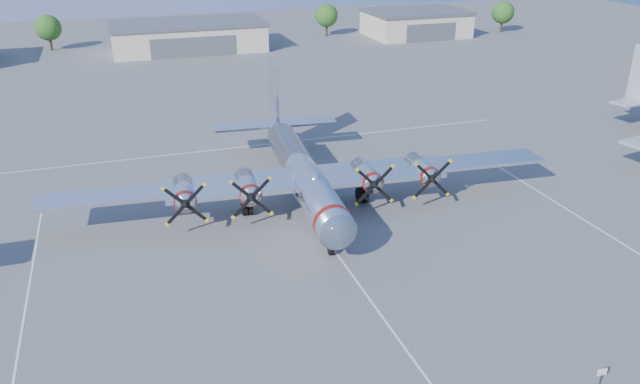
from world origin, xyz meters
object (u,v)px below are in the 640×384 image
object	(u,v)px
tree_far_east	(503,13)
main_bomber_b29	(301,199)
info_placard	(602,374)
hangar_center	(188,36)
tree_west	(48,28)
tree_east	(327,16)
hangar_east	(416,23)

from	to	relation	value
tree_far_east	main_bomber_b29	xyz separation A→B (m)	(-67.66, -70.52, -4.22)
info_placard	hangar_center	bearing A→B (deg)	97.61
tree_far_east	info_placard	distance (m)	115.69
main_bomber_b29	tree_west	bearing A→B (deg)	111.93
tree_west	tree_east	world-z (taller)	same
hangar_east	tree_west	distance (m)	73.46
hangar_east	main_bomber_b29	xyz separation A→B (m)	(-47.66, -72.48, -2.71)
hangar_east	tree_east	size ratio (longest dim) A/B	3.10
hangar_east	main_bomber_b29	bearing A→B (deg)	-123.33
tree_west	tree_far_east	distance (m)	93.54
tree_west	main_bomber_b29	bearing A→B (deg)	-72.53
hangar_center	tree_east	bearing A→B (deg)	11.38
main_bomber_b29	info_placard	bearing A→B (deg)	-69.18
hangar_center	info_placard	world-z (taller)	hangar_center
hangar_center	tree_far_east	xyz separation A→B (m)	(68.00, -1.96, 1.51)
tree_west	info_placard	xyz separation A→B (m)	(33.80, -109.33, -3.43)
hangar_center	main_bomber_b29	bearing A→B (deg)	-89.73
tree_west	info_placard	size ratio (longest dim) A/B	5.92
tree_east	info_placard	size ratio (longest dim) A/B	5.92
tree_far_east	info_placard	bearing A→B (deg)	-120.79
hangar_center	tree_east	world-z (taller)	tree_east
hangar_center	main_bomber_b29	world-z (taller)	hangar_center
hangar_center	hangar_east	world-z (taller)	same
info_placard	tree_east	bearing A→B (deg)	81.47
tree_far_east	main_bomber_b29	distance (m)	97.82
info_placard	hangar_east	bearing A→B (deg)	71.49
tree_west	tree_far_east	bearing A→B (deg)	-6.14
hangar_east	main_bomber_b29	distance (m)	86.79
tree_west	hangar_east	bearing A→B (deg)	-6.28
hangar_center	hangar_east	bearing A→B (deg)	0.00
hangar_east	tree_west	bearing A→B (deg)	173.72
tree_west	tree_far_east	xyz separation A→B (m)	(93.00, -10.00, 0.00)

